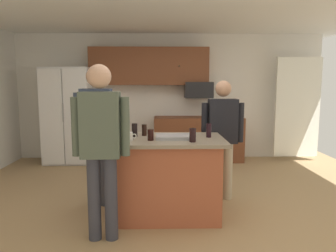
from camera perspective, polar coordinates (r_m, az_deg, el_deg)
name	(u,v)px	position (r m, az deg, el deg)	size (l,w,h in m)	color
floor	(174,206)	(4.28, 1.00, -14.08)	(7.04, 7.04, 0.00)	tan
back_wall	(169,97)	(6.78, 0.11, 5.25)	(6.40, 0.10, 2.60)	white
french_door_window_panel	(297,107)	(6.96, 22.15, 3.10)	(0.90, 0.06, 2.00)	white
cabinet_run_upper	(149,66)	(6.59, -3.38, 10.61)	(2.40, 0.38, 0.75)	brown
cabinet_run_lower	(198,139)	(6.60, 5.40, -2.28)	(1.80, 0.63, 0.90)	brown
refrigerator	(69,116)	(6.65, -17.31, 1.79)	(0.92, 0.76, 1.89)	white
microwave_over_range	(199,90)	(6.52, 5.49, 6.44)	(0.56, 0.40, 0.32)	black
kitchen_island	(169,177)	(3.85, 0.10, -9.05)	(1.30, 0.89, 0.95)	#AD5638
person_guest_left	(101,140)	(3.21, -11.91, -2.51)	(0.57, 0.23, 1.77)	#383842
person_elder_center	(222,132)	(4.35, 9.70, -1.11)	(0.57, 0.22, 1.62)	tan
person_guest_by_door	(97,127)	(4.14, -12.60, -0.09)	(0.57, 0.24, 1.78)	#383842
glass_short_whisky	(135,130)	(3.84, -6.00, -0.74)	(0.07, 0.07, 0.16)	black
glass_pilsner	(144,130)	(3.91, -4.27, -0.73)	(0.06, 0.06, 0.14)	black
glass_dark_ale	(193,135)	(3.49, 4.44, -1.65)	(0.07, 0.07, 0.15)	black
mug_blue_stoneware	(129,136)	(3.59, -6.96, -1.86)	(0.13, 0.09, 0.10)	white
tumbler_amber	(209,130)	(3.81, 7.31, -0.78)	(0.06, 0.06, 0.17)	black
glass_stout_tall	(151,135)	(3.58, -3.14, -1.61)	(0.07, 0.07, 0.13)	black
serving_tray	(175,137)	(3.70, 1.25, -1.96)	(0.44, 0.30, 0.04)	#B7B7BC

